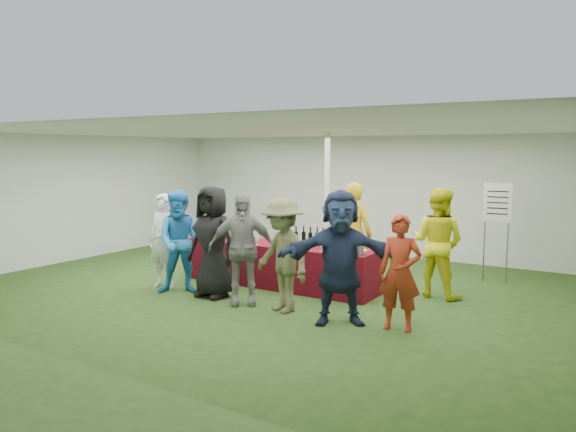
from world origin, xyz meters
The scene contains 18 objects.
ground centered at (0.00, 0.00, 0.00)m, with size 60.00×60.00×0.00m, color #284719.
tent centered at (0.50, 1.20, 1.35)m, with size 10.00×10.00×10.00m.
serving_table centered at (0.04, 0.26, 0.38)m, with size 3.60×0.80×0.75m, color #5E080B.
wine_bottles centered at (0.67, 0.40, 0.87)m, with size 0.77×0.14×0.32m.
wine_glasses centered at (-0.14, 0.01, 0.86)m, with size 2.71×0.16×0.16m.
water_bottle centered at (0.10, 0.34, 0.85)m, with size 0.07×0.07×0.23m.
bar_towel centered at (1.55, 0.31, 0.77)m, with size 0.25×0.18×0.03m, color white.
dump_bucket centered at (1.64, 0.04, 0.84)m, with size 0.24×0.24×0.18m, color slate.
wine_list_sign centered at (3.23, 2.53, 1.32)m, with size 0.50×0.03×1.80m.
staff_pourer centered at (1.18, 0.92, 0.92)m, with size 0.67×0.44×1.83m, color gold.
staff_back centered at (2.63, 1.01, 0.89)m, with size 0.87×0.68×1.79m, color yellow.
customer_0 centered at (-1.57, -0.90, 0.82)m, with size 0.60×0.39×1.64m, color white.
customer_1 centered at (-1.06, -1.00, 0.86)m, with size 0.84×0.65×1.72m, color #2685CD.
customer_2 centered at (-0.46, -0.93, 0.91)m, with size 0.89×0.58×1.81m, color black.
customer_3 centered at (0.21, -1.04, 0.87)m, with size 1.02×0.43×1.75m, color gray.
customer_4 centered at (0.95, -1.04, 0.84)m, with size 1.09×0.63×1.69m, color brown.
customer_5 centered at (1.93, -1.11, 0.93)m, with size 1.72×0.55×1.85m, color #1A2641.
customer_6 centered at (2.73, -0.94, 0.77)m, with size 0.56×0.37×1.55m, color maroon.
Camera 1 is at (5.30, -7.88, 2.38)m, focal length 35.00 mm.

